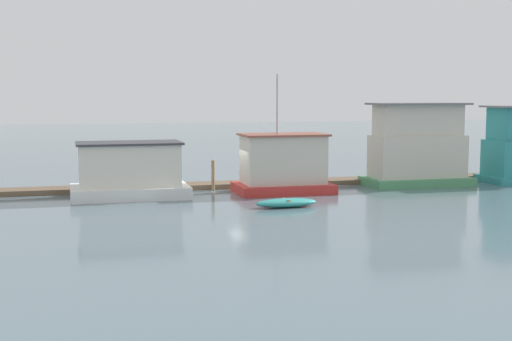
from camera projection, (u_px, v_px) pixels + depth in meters
ground_plane at (252, 192)px, 41.70m from camera, size 200.00×200.00×0.00m
dock_walkway at (241, 184)px, 44.25m from camera, size 51.00×1.89×0.30m
houseboat_white at (129, 172)px, 39.62m from camera, size 6.45×3.87×3.10m
houseboat_red at (283, 165)px, 41.46m from camera, size 5.53×3.48×6.87m
houseboat_green at (417, 148)px, 44.72m from camera, size 6.60×3.29×5.19m
dinghy_teal at (286, 203)px, 36.25m from camera, size 3.28×1.17×0.46m
mooring_post_centre at (454, 165)px, 46.58m from camera, size 0.25×0.25×2.17m
mooring_post_near_left at (213, 175)px, 42.52m from camera, size 0.20×0.20×1.81m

